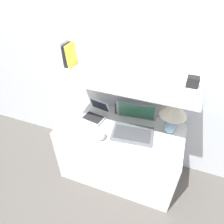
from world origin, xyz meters
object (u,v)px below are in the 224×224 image
(router_box, at_px, (120,108))
(shelf_gadget, at_px, (193,82))
(laptop_large, at_px, (134,126))
(computer_mouse, at_px, (102,137))
(table_lamp, at_px, (173,113))
(laptop_small, at_px, (95,114))
(book_white, at_px, (64,53))
(book_black, at_px, (68,55))
(book_yellow, at_px, (71,55))

(router_box, bearing_deg, shelf_gadget, -14.65)
(laptop_large, bearing_deg, computer_mouse, -138.67)
(table_lamp, relative_size, computer_mouse, 3.26)
(laptop_small, height_order, book_white, book_white)
(book_black, bearing_deg, book_yellow, 0.00)
(book_yellow, bearing_deg, book_black, 180.00)
(computer_mouse, distance_m, book_black, 0.80)
(laptop_large, height_order, book_black, book_black)
(router_box, distance_m, book_black, 0.76)
(computer_mouse, height_order, book_yellow, book_yellow)
(router_box, height_order, book_yellow, book_yellow)
(table_lamp, distance_m, router_box, 0.57)
(laptop_small, relative_size, computer_mouse, 2.57)
(shelf_gadget, bearing_deg, book_white, 180.00)
(router_box, xyz_separation_m, shelf_gadget, (0.61, -0.16, 0.54))
(router_box, relative_size, book_yellow, 0.64)
(table_lamp, relative_size, shelf_gadget, 3.98)
(book_black, bearing_deg, table_lamp, 2.87)
(book_yellow, bearing_deg, laptop_large, -4.33)
(laptop_large, distance_m, shelf_gadget, 0.68)
(table_lamp, height_order, book_black, book_black)
(router_box, bearing_deg, laptop_large, -44.96)
(computer_mouse, bearing_deg, laptop_large, 41.33)
(computer_mouse, height_order, router_box, router_box)
(laptop_large, relative_size, router_box, 3.40)
(laptop_small, distance_m, book_white, 0.68)
(computer_mouse, xyz_separation_m, book_white, (-0.45, 0.26, 0.65))
(book_black, bearing_deg, book_white, 180.00)
(laptop_large, distance_m, book_yellow, 0.86)
(table_lamp, distance_m, laptop_small, 0.78)
(router_box, height_order, book_white, book_white)
(table_lamp, relative_size, book_black, 1.83)
(book_white, bearing_deg, shelf_gadget, 0.00)
(laptop_large, xyz_separation_m, book_yellow, (-0.62, 0.05, 0.60))
(book_black, relative_size, book_yellow, 0.97)
(table_lamp, distance_m, book_yellow, 1.03)
(book_yellow, bearing_deg, shelf_gadget, 0.00)
(router_box, xyz_separation_m, book_white, (-0.48, -0.16, 0.60))
(computer_mouse, relative_size, router_box, 0.86)
(table_lamp, bearing_deg, book_black, -177.13)
(table_lamp, relative_size, router_box, 2.79)
(laptop_small, distance_m, computer_mouse, 0.33)
(computer_mouse, xyz_separation_m, book_yellow, (-0.38, 0.26, 0.64))
(shelf_gadget, bearing_deg, book_black, 180.00)
(computer_mouse, height_order, shelf_gadget, shelf_gadget)
(table_lamp, distance_m, shelf_gadget, 0.37)
(laptop_large, relative_size, laptop_small, 1.55)
(laptop_large, distance_m, book_white, 0.92)
(laptop_large, xyz_separation_m, shelf_gadget, (0.41, 0.05, 0.54))
(computer_mouse, height_order, book_white, book_white)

